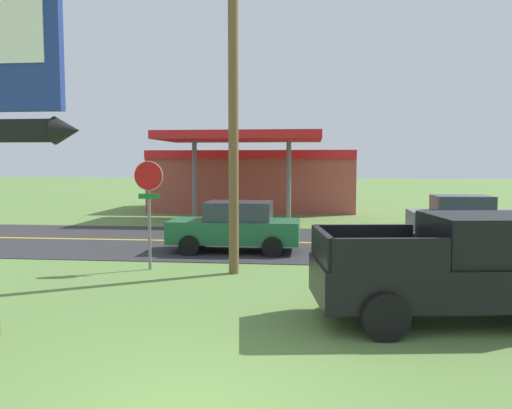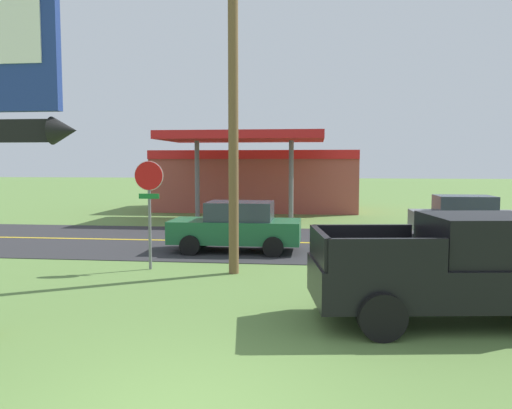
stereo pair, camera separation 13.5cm
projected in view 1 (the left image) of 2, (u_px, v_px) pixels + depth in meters
The scene contains 8 objects.
road_asphalt at pixel (271, 242), 18.68m from camera, with size 140.00×8.00×0.02m, color #2B2B2D.
road_centre_line at pixel (271, 242), 18.67m from camera, with size 126.00×0.20×0.01m, color gold.
stop_sign at pixel (149, 195), 13.84m from camera, with size 0.80×0.08×2.95m.
utility_pole at pixel (233, 93), 13.15m from camera, with size 2.00×0.26×8.72m.
gas_station at pixel (254, 178), 31.60m from camera, with size 12.00×11.50×4.40m.
pickup_black_parked_on_lawn at pixel (461, 269), 9.38m from camera, with size 5.42×2.77×1.96m.
car_grey_near_lane at pixel (464, 216), 19.81m from camera, with size 4.20×2.00×1.64m.
car_green_mid_lane at pixel (236, 226), 16.73m from camera, with size 4.20×2.00×1.64m.
Camera 1 is at (1.45, -5.45, 2.91)m, focal length 36.13 mm.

